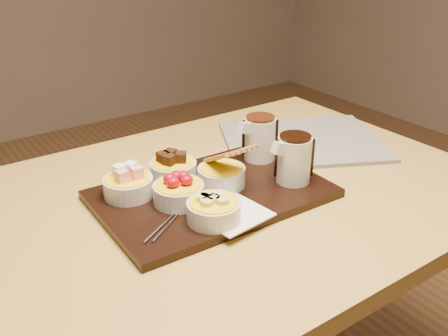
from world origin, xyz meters
TOP-DOWN VIEW (x-y plane):
  - dining_table at (0.00, 0.00)m, footprint 1.20×0.80m
  - serving_board at (-0.01, -0.01)m, footprint 0.47×0.31m
  - napkin at (-0.03, -0.11)m, footprint 0.13×0.13m
  - bowl_marshmallows at (-0.15, 0.07)m, footprint 0.10×0.10m
  - bowl_cake at (-0.04, 0.08)m, footprint 0.10×0.10m
  - bowl_strawberries at (-0.09, -0.01)m, footprint 0.10×0.10m
  - bowl_biscotti at (0.02, 0.00)m, footprint 0.10×0.10m
  - bowl_bananas at (-0.07, -0.11)m, footprint 0.10×0.10m
  - pitcher_dark_chocolate at (0.16, -0.07)m, footprint 0.07×0.07m
  - pitcher_milk_chocolate at (0.17, 0.06)m, footprint 0.07×0.07m
  - fondue_skewers at (-0.10, -0.04)m, footprint 0.16×0.24m
  - newspaper at (0.35, 0.10)m, footprint 0.49×0.46m

SIDE VIEW (x-z plane):
  - dining_table at x=0.00m, z-range 0.28..1.03m
  - newspaper at x=0.35m, z-range 0.75..0.76m
  - serving_board at x=-0.01m, z-range 0.75..0.77m
  - napkin at x=-0.03m, z-range 0.77..0.77m
  - fondue_skewers at x=-0.10m, z-range 0.77..0.78m
  - bowl_marshmallows at x=-0.15m, z-range 0.77..0.81m
  - bowl_cake at x=-0.04m, z-range 0.77..0.81m
  - bowl_strawberries at x=-0.09m, z-range 0.77..0.81m
  - bowl_biscotti at x=0.02m, z-range 0.77..0.81m
  - bowl_bananas at x=-0.07m, z-range 0.77..0.81m
  - pitcher_dark_chocolate at x=0.16m, z-range 0.77..0.87m
  - pitcher_milk_chocolate at x=0.17m, z-range 0.77..0.87m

